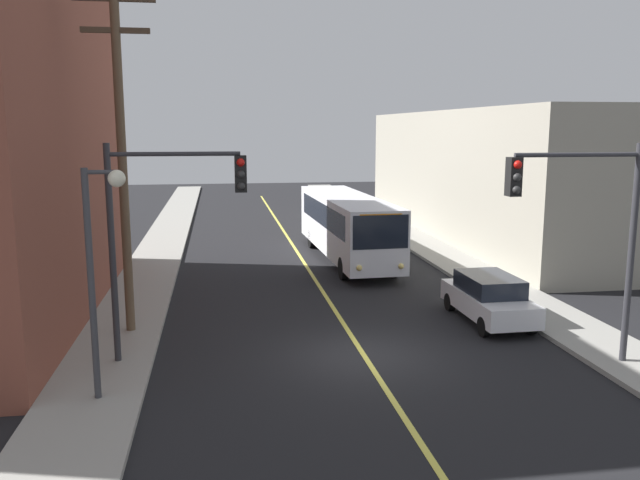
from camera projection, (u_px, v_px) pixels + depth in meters
ground_plane at (364, 355)px, 18.82m from camera, size 120.00×120.00×0.00m
sidewalk_left at (145, 282)px, 27.42m from camera, size 2.50×90.00×0.15m
sidewalk_right at (469, 270)px, 29.65m from camera, size 2.50×90.00×0.15m
lane_stripe_center at (300, 256)px, 33.41m from camera, size 0.16×60.00×0.01m
building_right_warehouse at (525, 174)px, 39.45m from camera, size 12.00×27.61×7.52m
city_bus at (347, 224)px, 32.13m from camera, size 2.99×12.23×3.20m
parked_car_white at (489, 298)px, 21.94m from camera, size 1.86×4.42×1.62m
utility_pole_near at (121, 145)px, 19.68m from camera, size 2.40×0.28×10.74m
traffic_signal_left_corner at (169, 211)px, 17.48m from camera, size 3.75×0.48×6.00m
traffic_signal_right_corner at (582, 214)px, 17.02m from camera, size 3.75×0.48×6.00m
street_lamp_left at (99, 250)px, 14.91m from camera, size 0.98×0.40×5.50m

